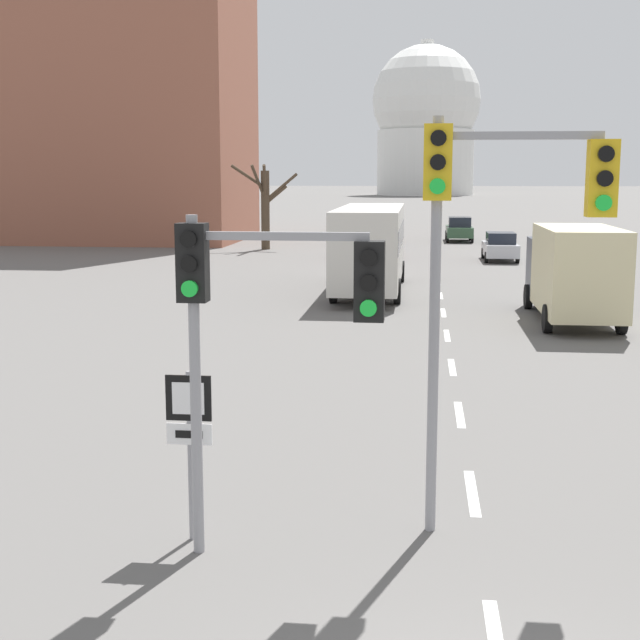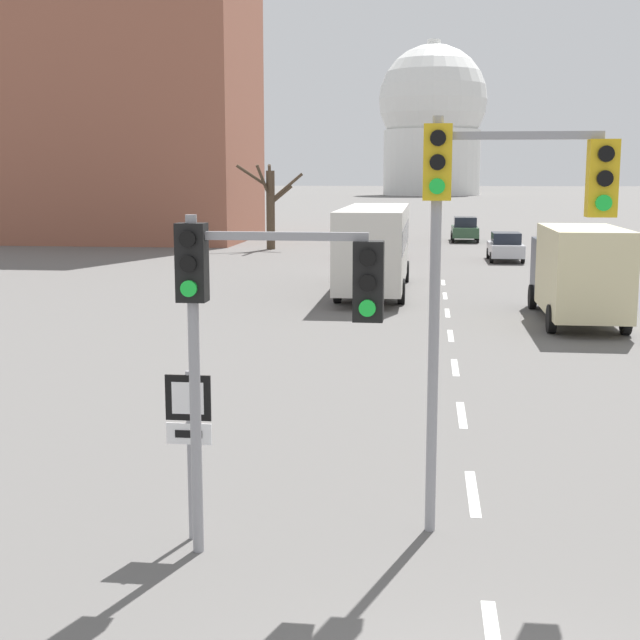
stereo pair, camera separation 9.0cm
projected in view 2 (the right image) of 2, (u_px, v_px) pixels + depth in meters
The scene contains 19 objects.
lane_stripe_1 at pixel (473, 493), 13.50m from camera, with size 0.16×2.00×0.01m, color silver.
lane_stripe_2 at pixel (462, 415), 17.91m from camera, with size 0.16×2.00×0.01m, color silver.
lane_stripe_3 at pixel (455, 367), 22.32m from camera, with size 0.16×2.00×0.01m, color silver.
lane_stripe_4 at pixel (451, 336), 26.73m from camera, with size 0.16×2.00×0.01m, color silver.
lane_stripe_5 at pixel (447, 313), 31.14m from camera, with size 0.16×2.00×0.01m, color silver.
lane_stripe_6 at pixel (445, 296), 35.55m from camera, with size 0.16×2.00×0.01m, color silver.
lane_stripe_7 at pixel (443, 282), 39.96m from camera, with size 0.16×2.00×0.01m, color silver.
traffic_signal_near_left at pixel (256, 301), 10.80m from camera, with size 2.51×0.34×4.29m.
traffic_signal_centre_tall at pixel (491, 221), 11.34m from camera, with size 2.40×0.34×5.51m.
route_sign_post at pixel (189, 427), 11.55m from camera, with size 0.60×0.08×2.28m.
sedan_near_left at pixel (505, 247), 49.84m from camera, with size 1.87×4.23×1.61m.
sedan_near_right at pixel (371, 244), 51.57m from camera, with size 1.97×4.00×1.63m.
sedan_mid_centre at pixel (372, 233), 60.54m from camera, with size 1.91×4.02×1.70m.
sedan_far_left at pixel (465, 229), 64.54m from camera, with size 1.93×4.45×1.78m.
city_bus at pixel (375, 243), 36.31m from camera, with size 2.66×10.80×3.48m.
delivery_truck at pixel (578, 270), 28.97m from camera, with size 2.44×7.20×3.14m.
bare_tree_left_near at pixel (271, 204), 57.44m from camera, with size 4.22×2.39×5.47m.
capitol_dome at pixel (432, 120), 213.41m from camera, with size 25.80×25.80×36.45m.
apartment_block_left at pixel (125, 71), 64.86m from camera, with size 18.00×14.00×24.49m, color #935642.
Camera 2 is at (-0.76, -6.43, 4.77)m, focal length 50.00 mm.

